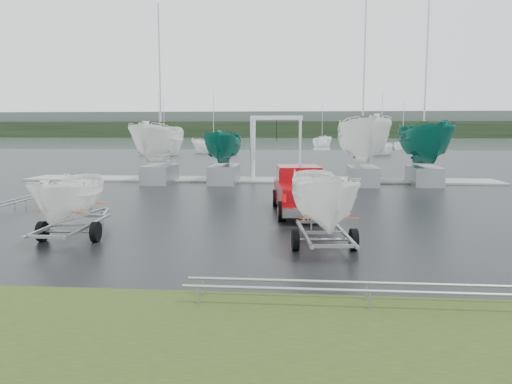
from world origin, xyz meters
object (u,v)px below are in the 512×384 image
object	(u,v)px
boat_hoist	(276,139)
trailer_parked	(68,160)
trailer_hitched	(325,152)
pickup_truck	(300,189)

from	to	relation	value
boat_hoist	trailer_parked	bearing A→B (deg)	-106.57
trailer_parked	boat_hoist	xyz separation A→B (m)	(5.26, 17.68, 0.28)
trailer_hitched	trailer_parked	size ratio (longest dim) A/B	1.13
pickup_truck	boat_hoist	distance (m)	12.16
trailer_parked	trailer_hitched	bearing A→B (deg)	-5.93
trailer_hitched	trailer_parked	distance (m)	7.46
pickup_truck	boat_hoist	size ratio (longest dim) A/B	1.35
trailer_parked	boat_hoist	size ratio (longest dim) A/B	1.06
pickup_truck	trailer_hitched	size ratio (longest dim) A/B	1.13
trailer_hitched	trailer_parked	bearing A→B (deg)	170.71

